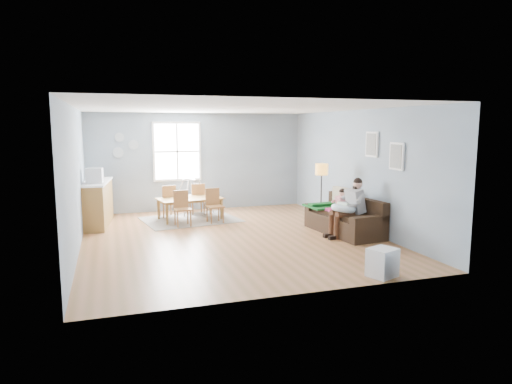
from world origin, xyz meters
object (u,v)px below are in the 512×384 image
object	(u,v)px
sofa	(346,221)
father	(349,205)
floor_lamp	(322,175)
dining_table	(190,209)
toddler	(339,202)
chair_sw	(182,206)
chair_ne	(198,197)
baby_swing	(191,198)
chair_se	(214,204)
chair_nw	(168,199)
monitor	(94,175)
counter	(97,203)
storage_cube	(382,263)

from	to	relation	value
sofa	father	distance (m)	0.50
floor_lamp	dining_table	bearing A→B (deg)	151.49
toddler	chair_sw	xyz separation A→B (m)	(-3.21, 1.70, -0.20)
chair_ne	baby_swing	size ratio (longest dim) A/B	0.73
chair_se	chair_nw	xyz separation A→B (m)	(-0.99, 0.98, 0.00)
dining_table	chair_nw	distance (m)	0.72
floor_lamp	sofa	bearing A→B (deg)	-81.07
father	toddler	bearing A→B (deg)	89.59
dining_table	monitor	xyz separation A→B (m)	(-2.23, -0.27, 0.95)
father	monitor	size ratio (longest dim) A/B	3.20
father	monitor	bearing A→B (deg)	153.82
chair_se	monitor	xyz separation A→B (m)	(-2.73, 0.22, 0.76)
sofa	monitor	size ratio (longest dim) A/B	5.23
dining_table	toddler	bearing A→B (deg)	-48.72
chair_nw	chair_ne	size ratio (longest dim) A/B	1.00
toddler	baby_swing	world-z (taller)	toddler
sofa	counter	bearing A→B (deg)	153.56
chair_se	toddler	bearing A→B (deg)	-37.20
toddler	father	bearing A→B (deg)	-90.41
chair_ne	monitor	xyz separation A→B (m)	(-2.53, -0.89, 0.76)
chair_ne	storage_cube	bearing A→B (deg)	-73.26
floor_lamp	baby_swing	size ratio (longest dim) A/B	1.26
toddler	baby_swing	size ratio (longest dim) A/B	0.65
sofa	father	size ratio (longest dim) A/B	1.63
chair_nw	chair_ne	world-z (taller)	chair_nw
monitor	baby_swing	bearing A→B (deg)	25.92
toddler	storage_cube	bearing A→B (deg)	-105.52
chair_se	baby_swing	xyz separation A→B (m)	(-0.31, 1.40, -0.05)
floor_lamp	baby_swing	xyz separation A→B (m)	(-2.66, 2.46, -0.79)
sofa	chair_nw	world-z (taller)	chair_nw
baby_swing	dining_table	bearing A→B (deg)	-101.88
chair_se	floor_lamp	bearing A→B (deg)	-24.25
father	chair_se	size ratio (longest dim) A/B	1.50
storage_cube	monitor	world-z (taller)	monitor
dining_table	chair_nw	world-z (taller)	chair_nw
storage_cube	chair_sw	world-z (taller)	chair_sw
sofa	baby_swing	xyz separation A→B (m)	(-2.81, 3.41, 0.14)
toddler	counter	world-z (taller)	counter
monitor	father	bearing A→B (deg)	-26.18
dining_table	chair_sw	bearing A→B (deg)	-126.26
floor_lamp	chair_nw	xyz separation A→B (m)	(-3.35, 2.04, -0.74)
chair_nw	monitor	bearing A→B (deg)	-156.48
sofa	baby_swing	size ratio (longest dim) A/B	1.77
baby_swing	floor_lamp	bearing A→B (deg)	-42.72
dining_table	storage_cube	bearing A→B (deg)	-78.68
father	chair_sw	xyz separation A→B (m)	(-3.21, 2.17, -0.20)
floor_lamp	chair_ne	size ratio (longest dim) A/B	1.74
dining_table	monitor	size ratio (longest dim) A/B	4.00
dining_table	chair_sw	size ratio (longest dim) A/B	1.87
baby_swing	storage_cube	bearing A→B (deg)	-73.05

